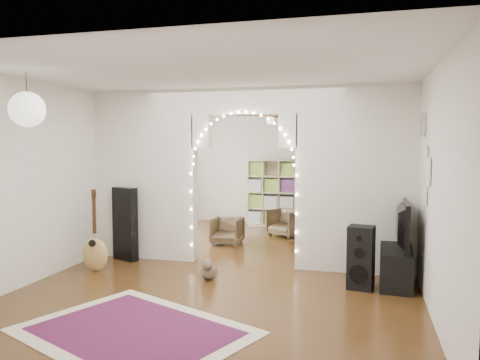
% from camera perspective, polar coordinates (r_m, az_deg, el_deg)
% --- Properties ---
extents(floor, '(7.50, 7.50, 0.00)m').
position_cam_1_polar(floor, '(7.36, 0.52, -10.19)').
color(floor, black).
rests_on(floor, ground).
extents(ceiling, '(5.00, 7.50, 0.02)m').
position_cam_1_polar(ceiling, '(7.16, 0.53, 11.18)').
color(ceiling, white).
rests_on(ceiling, wall_back).
extents(wall_back, '(5.00, 0.02, 2.70)m').
position_cam_1_polar(wall_back, '(10.80, 5.52, 1.78)').
color(wall_back, silver).
rests_on(wall_back, floor).
extents(wall_front, '(5.00, 0.02, 2.70)m').
position_cam_1_polar(wall_front, '(3.65, -14.42, -3.91)').
color(wall_front, silver).
rests_on(wall_front, floor).
extents(wall_left, '(0.02, 7.50, 2.70)m').
position_cam_1_polar(wall_left, '(8.13, -16.79, 0.67)').
color(wall_left, silver).
rests_on(wall_left, floor).
extents(wall_right, '(0.02, 7.50, 2.70)m').
position_cam_1_polar(wall_right, '(6.95, 20.91, -0.08)').
color(wall_right, silver).
rests_on(wall_right, floor).
extents(divider_wall, '(5.00, 0.20, 2.70)m').
position_cam_1_polar(divider_wall, '(7.13, 0.53, 0.95)').
color(divider_wall, silver).
rests_on(divider_wall, floor).
extents(fairy_lights, '(1.64, 0.04, 1.60)m').
position_cam_1_polar(fairy_lights, '(7.00, 0.26, 1.90)').
color(fairy_lights, '#FFEABF').
rests_on(fairy_lights, divider_wall).
extents(window, '(0.04, 1.20, 1.40)m').
position_cam_1_polar(window, '(9.68, -11.04, 2.28)').
color(window, white).
rests_on(window, wall_left).
extents(wall_clock, '(0.03, 0.31, 0.31)m').
position_cam_1_polar(wall_clock, '(6.33, 21.48, 6.27)').
color(wall_clock, white).
rests_on(wall_clock, wall_right).
extents(picture_frames, '(0.02, 0.50, 0.70)m').
position_cam_1_polar(picture_frames, '(5.94, 21.74, 0.61)').
color(picture_frames, white).
rests_on(picture_frames, wall_right).
extents(paper_lantern, '(0.40, 0.40, 0.40)m').
position_cam_1_polar(paper_lantern, '(5.82, -24.51, 7.83)').
color(paper_lantern, white).
rests_on(paper_lantern, ceiling).
extents(ceiling_fan, '(1.10, 1.10, 0.30)m').
position_cam_1_polar(ceiling_fan, '(9.08, 3.72, 7.88)').
color(ceiling_fan, '#C18140').
rests_on(ceiling_fan, ceiling).
extents(area_rug, '(2.64, 2.36, 0.02)m').
position_cam_1_polar(area_rug, '(5.00, -12.78, -17.53)').
color(area_rug, maroon).
rests_on(area_rug, floor).
extents(guitar_case, '(0.47, 0.30, 1.17)m').
position_cam_1_polar(guitar_case, '(7.70, -13.83, -5.21)').
color(guitar_case, black).
rests_on(guitar_case, floor).
extents(acoustic_guitar, '(0.43, 0.27, 1.02)m').
position_cam_1_polar(acoustic_guitar, '(7.19, -17.28, -7.13)').
color(acoustic_guitar, tan).
rests_on(acoustic_guitar, floor).
extents(tabby_cat, '(0.27, 0.50, 0.33)m').
position_cam_1_polar(tabby_cat, '(6.55, -3.84, -10.87)').
color(tabby_cat, brown).
rests_on(tabby_cat, floor).
extents(floor_speaker, '(0.36, 0.33, 0.82)m').
position_cam_1_polar(floor_speaker, '(6.27, 14.52, -9.15)').
color(floor_speaker, black).
rests_on(floor_speaker, floor).
extents(media_console, '(0.43, 1.01, 0.50)m').
position_cam_1_polar(media_console, '(6.62, 18.45, -9.90)').
color(media_console, black).
rests_on(media_console, floor).
extents(tv, '(0.18, 1.08, 0.62)m').
position_cam_1_polar(tv, '(6.50, 18.57, -5.12)').
color(tv, black).
rests_on(tv, media_console).
extents(bookcase, '(1.51, 0.78, 1.50)m').
position_cam_1_polar(bookcase, '(10.62, 4.87, -1.51)').
color(bookcase, beige).
rests_on(bookcase, floor).
extents(dining_table, '(1.22, 0.82, 0.76)m').
position_cam_1_polar(dining_table, '(10.37, 10.51, -2.10)').
color(dining_table, brown).
rests_on(dining_table, floor).
extents(flower_vase, '(0.19, 0.19, 0.19)m').
position_cam_1_polar(flower_vase, '(10.35, 10.53, -1.17)').
color(flower_vase, white).
rests_on(flower_vase, dining_table).
extents(dining_chair_left, '(0.55, 0.56, 0.50)m').
position_cam_1_polar(dining_chair_left, '(8.71, -1.59, -6.19)').
color(dining_chair_left, '#493924').
rests_on(dining_chair_left, floor).
extents(dining_chair_right, '(0.77, 0.78, 0.54)m').
position_cam_1_polar(dining_chair_right, '(9.47, 5.53, -5.20)').
color(dining_chair_right, '#493924').
rests_on(dining_chair_right, floor).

